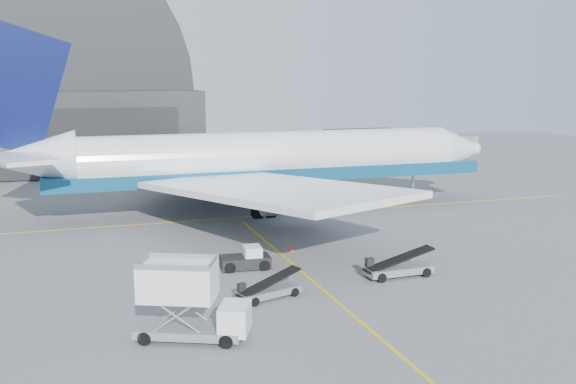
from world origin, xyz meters
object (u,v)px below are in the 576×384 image
object	(u,v)px
belt_loader_a	(268,290)
pushback_tug	(247,260)
airliner	(254,160)
catering_truck	(188,302)
belt_loader_b	(398,268)

from	to	relation	value
belt_loader_a	pushback_tug	bearing A→B (deg)	68.64
airliner	belt_loader_a	distance (m)	27.68
catering_truck	belt_loader_b	world-z (taller)	catering_truck
airliner	pushback_tug	xyz separation A→B (m)	(-5.97, -19.65, -4.75)
belt_loader_b	belt_loader_a	bearing A→B (deg)	-173.35
catering_truck	pushback_tug	size ratio (longest dim) A/B	1.70
belt_loader_a	belt_loader_b	world-z (taller)	belt_loader_b
airliner	pushback_tug	world-z (taller)	airliner
airliner	pushback_tug	distance (m)	21.08
pushback_tug	catering_truck	bearing A→B (deg)	-113.43
airliner	belt_loader_a	xyz separation A→B (m)	(-6.34, -26.50, -4.85)
pushback_tug	belt_loader_b	size ratio (longest dim) A/B	0.72
belt_loader_a	belt_loader_b	distance (m)	10.06
airliner	pushback_tug	size ratio (longest dim) A/B	14.63
catering_truck	belt_loader_b	distance (m)	17.09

